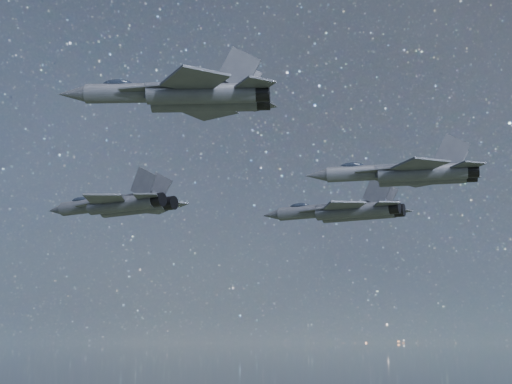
% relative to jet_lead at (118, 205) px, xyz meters
% --- Properties ---
extents(jet_lead, '(19.30, 13.58, 4.88)m').
position_rel_jet_lead_xyz_m(jet_lead, '(0.00, 0.00, 0.00)').
color(jet_lead, '#363944').
extents(jet_left, '(18.37, 13.09, 4.69)m').
position_rel_jet_lead_xyz_m(jet_left, '(23.33, 12.76, -0.42)').
color(jet_left, '#363944').
extents(jet_right, '(15.48, 10.23, 3.96)m').
position_rel_jet_lead_xyz_m(jet_right, '(24.55, -26.52, 1.10)').
color(jet_right, '#363944').
extents(jet_slot, '(17.01, 11.65, 4.27)m').
position_rel_jet_lead_xyz_m(jet_slot, '(34.37, -1.99, -0.13)').
color(jet_slot, '#363944').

